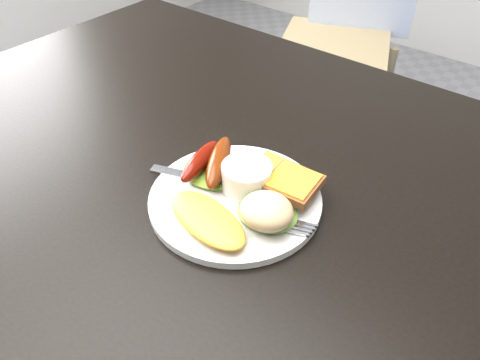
% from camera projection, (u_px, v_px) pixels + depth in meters
% --- Properties ---
extents(dining_table, '(1.20, 0.80, 0.04)m').
position_uv_depth(dining_table, '(231.00, 169.00, 0.70)').
color(dining_table, black).
rests_on(dining_table, ground).
extents(dining_chair, '(0.50, 0.50, 0.05)m').
position_uv_depth(dining_chair, '(334.00, 47.00, 1.69)').
color(dining_chair, tan).
rests_on(dining_chair, ground).
extents(plate, '(0.22, 0.22, 0.01)m').
position_uv_depth(plate, '(235.00, 199.00, 0.61)').
color(plate, white).
rests_on(plate, dining_table).
extents(lettuce_left, '(0.10, 0.09, 0.01)m').
position_uv_depth(lettuce_left, '(215.00, 170.00, 0.64)').
color(lettuce_left, '#5E931F').
rests_on(lettuce_left, plate).
extents(lettuce_right, '(0.09, 0.08, 0.01)m').
position_uv_depth(lettuce_right, '(268.00, 213.00, 0.58)').
color(lettuce_right, '#5C882B').
rests_on(lettuce_right, plate).
extents(omelette, '(0.13, 0.08, 0.02)m').
position_uv_depth(omelette, '(207.00, 219.00, 0.56)').
color(omelette, '#FFC447').
rests_on(omelette, plate).
extents(sausage_a, '(0.05, 0.10, 0.02)m').
position_uv_depth(sausage_a, '(200.00, 161.00, 0.63)').
color(sausage_a, '#6A1708').
rests_on(sausage_a, lettuce_left).
extents(sausage_b, '(0.08, 0.11, 0.03)m').
position_uv_depth(sausage_b, '(219.00, 161.00, 0.63)').
color(sausage_b, '#662703').
rests_on(sausage_b, lettuce_left).
extents(ramekin, '(0.09, 0.09, 0.04)m').
position_uv_depth(ramekin, '(247.00, 178.00, 0.61)').
color(ramekin, white).
rests_on(ramekin, plate).
extents(toast_a, '(0.08, 0.08, 0.01)m').
position_uv_depth(toast_a, '(275.00, 179.00, 0.62)').
color(toast_a, brown).
rests_on(toast_a, plate).
extents(toast_b, '(0.07, 0.07, 0.01)m').
position_uv_depth(toast_b, '(293.00, 184.00, 0.59)').
color(toast_b, brown).
rests_on(toast_b, toast_a).
extents(potato_salad, '(0.07, 0.06, 0.04)m').
position_uv_depth(potato_salad, '(267.00, 211.00, 0.55)').
color(potato_salad, beige).
rests_on(potato_salad, lettuce_right).
extents(fork, '(0.17, 0.08, 0.00)m').
position_uv_depth(fork, '(213.00, 182.00, 0.62)').
color(fork, '#ADAFB7').
rests_on(fork, plate).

